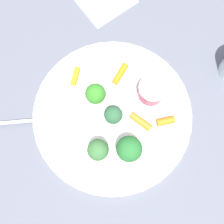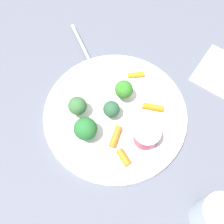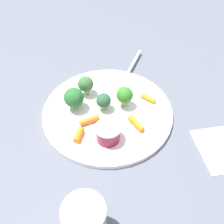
% 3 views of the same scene
% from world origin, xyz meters
% --- Properties ---
extents(ground_plane, '(2.40, 2.40, 0.00)m').
position_xyz_m(ground_plane, '(0.00, 0.00, 0.00)').
color(ground_plane, '#555865').
extents(plate, '(0.32, 0.32, 0.01)m').
position_xyz_m(plate, '(0.00, 0.00, 0.01)').
color(plate, white).
rests_on(plate, ground_plane).
extents(sauce_cup, '(0.06, 0.06, 0.04)m').
position_xyz_m(sauce_cup, '(0.03, -0.08, 0.03)').
color(sauce_cup, maroon).
rests_on(sauce_cup, plate).
extents(broccoli_floret_0, '(0.05, 0.05, 0.06)m').
position_xyz_m(broccoli_floret_0, '(-0.08, -0.02, 0.05)').
color(broccoli_floret_0, '#92AE59').
rests_on(broccoli_floret_0, plate).
extents(broccoli_floret_1, '(0.04, 0.04, 0.05)m').
position_xyz_m(broccoli_floret_1, '(-0.07, 0.04, 0.04)').
color(broccoli_floret_1, '#91AD68').
rests_on(broccoli_floret_1, plate).
extents(broccoli_floret_2, '(0.04, 0.04, 0.05)m').
position_xyz_m(broccoli_floret_2, '(-0.01, 0.00, 0.04)').
color(broccoli_floret_2, '#8FBE6B').
rests_on(broccoli_floret_2, plate).
extents(broccoli_floret_3, '(0.04, 0.04, 0.05)m').
position_xyz_m(broccoli_floret_3, '(0.04, 0.03, 0.05)').
color(broccoli_floret_3, '#91C561').
rests_on(broccoli_floret_3, plate).
extents(carrot_stick_0, '(0.04, 0.04, 0.01)m').
position_xyz_m(carrot_stick_0, '(0.08, -0.03, 0.02)').
color(carrot_stick_0, orange).
rests_on(carrot_stick_0, plate).
extents(carrot_stick_1, '(0.04, 0.04, 0.01)m').
position_xyz_m(carrot_stick_1, '(-0.03, -0.05, 0.02)').
color(carrot_stick_1, orange).
rests_on(carrot_stick_1, plate).
extents(carrot_stick_2, '(0.04, 0.03, 0.01)m').
position_xyz_m(carrot_stick_2, '(0.09, 0.06, 0.02)').
color(carrot_stick_2, orange).
rests_on(carrot_stick_2, plate).
extents(carrot_stick_3, '(0.02, 0.04, 0.02)m').
position_xyz_m(carrot_stick_3, '(-0.04, -0.10, 0.02)').
color(carrot_stick_3, orange).
rests_on(carrot_stick_3, plate).
extents(fork, '(0.03, 0.19, 0.00)m').
position_xyz_m(fork, '(0.02, 0.17, 0.01)').
color(fork, '#B2C0C6').
rests_on(fork, plate).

